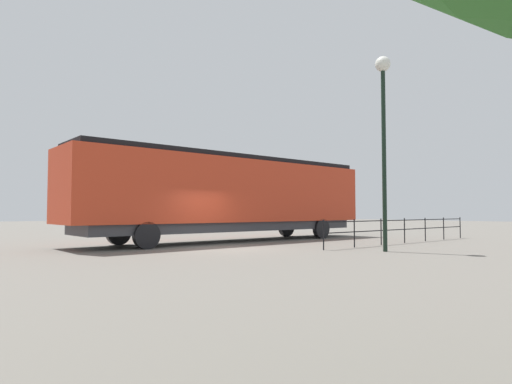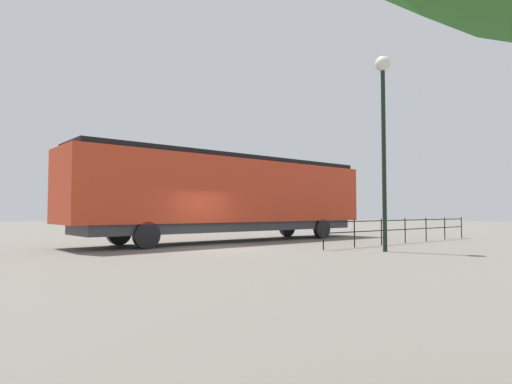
{
  "view_description": "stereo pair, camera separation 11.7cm",
  "coord_description": "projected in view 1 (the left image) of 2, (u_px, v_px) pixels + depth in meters",
  "views": [
    {
      "loc": [
        14.13,
        -10.38,
        1.51
      ],
      "look_at": [
        0.02,
        1.63,
        2.35
      ],
      "focal_mm": 30.12,
      "sensor_mm": 36.0,
      "label": 1
    },
    {
      "loc": [
        14.21,
        -10.29,
        1.51
      ],
      "look_at": [
        0.02,
        1.63,
        2.35
      ],
      "focal_mm": 30.12,
      "sensor_mm": 36.0,
      "label": 2
    }
  ],
  "objects": [
    {
      "name": "lamp_post",
      "position": [
        383.0,
        109.0,
        16.37
      ],
      "size": [
        0.58,
        0.58,
        7.46
      ],
      "color": "black",
      "rests_on": "ground_plane"
    },
    {
      "name": "ground_plane",
      "position": [
        225.0,
        249.0,
        17.4
      ],
      "size": [
        120.0,
        120.0,
        0.0
      ],
      "primitive_type": "plane",
      "color": "#666059"
    },
    {
      "name": "platform_fence",
      "position": [
        404.0,
        227.0,
        20.57
      ],
      "size": [
        0.05,
        11.84,
        1.19
      ],
      "color": "black",
      "rests_on": "ground_plane"
    },
    {
      "name": "locomotive",
      "position": [
        240.0,
        194.0,
        22.13
      ],
      "size": [
        3.08,
        16.52,
        4.3
      ],
      "color": "red",
      "rests_on": "ground_plane"
    }
  ]
}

